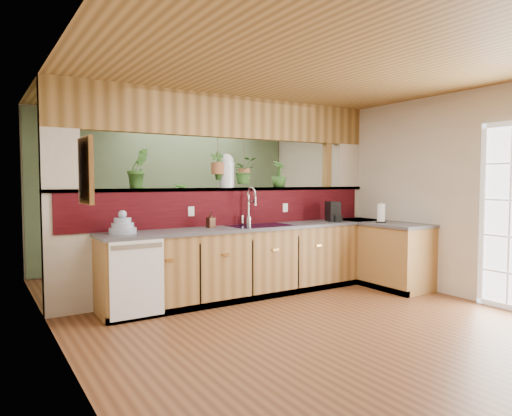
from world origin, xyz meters
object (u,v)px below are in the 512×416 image
soap_dispenser (211,220)px  shelving_console (165,239)px  dish_stack (123,226)px  glass_jar (227,171)px  faucet (250,204)px  coffee_maker (333,212)px  paper_towel (381,213)px

soap_dispenser → shelving_console: soap_dispenser is taller
dish_stack → glass_jar: 1.65m
soap_dispenser → shelving_console: 2.25m
faucet → glass_jar: bearing=135.6°
faucet → coffee_maker: 1.29m
soap_dispenser → coffee_maker: bearing=-4.6°
glass_jar → coffee_maker: bearing=-16.1°
dish_stack → glass_jar: bearing=13.1°
dish_stack → soap_dispenser: (1.11, 0.06, 0.01)m
soap_dispenser → coffee_maker: size_ratio=0.67×
faucet → soap_dispenser: 0.64m
dish_stack → shelving_console: size_ratio=0.20×
faucet → soap_dispenser: size_ratio=2.65×
coffee_maker → paper_towel: coffee_maker is taller
coffee_maker → paper_towel: bearing=-26.6°
coffee_maker → shelving_console: (-1.64, 2.33, -0.53)m
dish_stack → soap_dispenser: size_ratio=1.56×
dish_stack → shelving_console: 2.66m
coffee_maker → paper_towel: 0.66m
faucet → coffee_maker: faucet is taller
coffee_maker → shelving_console: coffee_maker is taller
coffee_maker → shelving_console: 2.90m
coffee_maker → glass_jar: size_ratio=0.64×
faucet → soap_dispenser: bearing=-174.4°
faucet → paper_towel: faucet is taller
coffee_maker → glass_jar: (-1.49, 0.43, 0.58)m
coffee_maker → paper_towel: (0.45, -0.49, -0.00)m
faucet → dish_stack: faucet is taller
shelving_console → paper_towel: bearing=-77.8°
paper_towel → shelving_console: 3.55m
dish_stack → paper_towel: (3.43, -0.57, 0.05)m
faucet → shelving_console: faucet is taller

